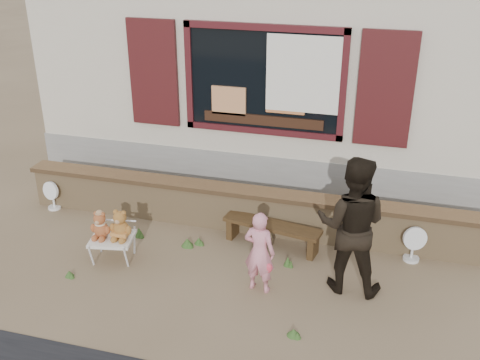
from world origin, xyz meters
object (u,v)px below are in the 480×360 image
(folding_chair, at_px, (112,239))
(adult, at_px, (352,225))
(teddy_bear_right, at_px, (121,224))
(bench, at_px, (272,230))
(child, at_px, (259,252))
(teddy_bear_left, at_px, (101,224))

(folding_chair, bearing_deg, adult, -6.72)
(folding_chair, distance_m, teddy_bear_right, 0.29)
(bench, distance_m, folding_chair, 2.23)
(child, height_order, adult, adult)
(teddy_bear_left, height_order, teddy_bear_right, teddy_bear_right)
(adult, bearing_deg, teddy_bear_right, 5.34)
(bench, relative_size, teddy_bear_right, 3.35)
(folding_chair, distance_m, child, 2.11)
(adult, bearing_deg, teddy_bear_left, 5.94)
(bench, xyz_separation_m, adult, (1.13, -0.70, 0.63))
(bench, xyz_separation_m, teddy_bear_right, (-1.89, -0.89, 0.30))
(child, relative_size, adult, 0.61)
(teddy_bear_right, bearing_deg, bench, 14.59)
(child, bearing_deg, adult, -153.90)
(bench, distance_m, teddy_bear_left, 2.38)
(teddy_bear_left, relative_size, teddy_bear_right, 0.91)
(teddy_bear_right, bearing_deg, teddy_bear_left, -180.00)
(teddy_bear_right, relative_size, child, 0.39)
(teddy_bear_right, xyz_separation_m, child, (1.96, -0.16, -0.01))
(child, bearing_deg, folding_chair, 4.09)
(folding_chair, relative_size, teddy_bear_right, 1.49)
(bench, height_order, folding_chair, bench)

